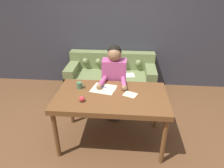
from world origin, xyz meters
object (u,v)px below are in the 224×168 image
person (114,84)px  scissors (105,88)px  couch (111,78)px  dining_table (111,100)px  mug (80,85)px  pin_cushion (82,99)px

person → scissors: bearing=-105.9°
couch → person: person is taller
dining_table → mug: (-0.46, 0.15, 0.12)m
couch → pin_cushion: pin_cushion is taller
person → pin_cushion: size_ratio=18.01×
person → mug: 0.63m
couch → mug: mug is taller
mug → pin_cushion: size_ratio=1.58×
mug → scissors: bearing=6.3°
scissors → person: bearing=74.1°
dining_table → scissors: 0.23m
couch → scissors: couch is taller
scissors → dining_table: bearing=-62.4°
dining_table → pin_cushion: 0.41m
pin_cushion → mug: bearing=107.5°
mug → pin_cushion: 0.36m
couch → person: bearing=-82.1°
scissors → pin_cushion: pin_cushion is taller
dining_table → scissors: (-0.10, 0.19, 0.08)m
person → scissors: size_ratio=5.37×
dining_table → couch: bearing=95.0°
mug → pin_cushion: mug is taller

